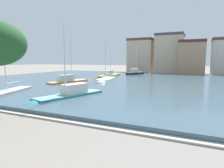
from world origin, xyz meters
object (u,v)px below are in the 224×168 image
at_px(sailboat_white, 106,81).
at_px(sailboat_teal, 67,95).
at_px(sailboat_orange, 71,81).
at_px(sailboat_grey, 6,94).
at_px(sailboat_yellow, 111,75).
at_px(sailboat_black, 136,73).

distance_m(sailboat_white, sailboat_teal, 15.76).
relative_size(sailboat_orange, sailboat_grey, 1.07).
relative_size(sailboat_yellow, sailboat_grey, 1.10).
bearing_deg(sailboat_grey, sailboat_black, 83.18).
xyz_separation_m(sailboat_yellow, sailboat_black, (3.14, 9.96, 0.06)).
relative_size(sailboat_yellow, sailboat_orange, 1.03).
bearing_deg(sailboat_grey, sailboat_teal, 9.01).
bearing_deg(sailboat_black, sailboat_yellow, -107.49).
xyz_separation_m(sailboat_yellow, sailboat_orange, (-1.38, -13.51, -0.05)).
bearing_deg(sailboat_white, sailboat_orange, -139.91).
bearing_deg(sailboat_black, sailboat_orange, -100.89).
distance_m(sailboat_white, sailboat_black, 19.46).
height_order(sailboat_teal, sailboat_black, sailboat_black).
bearing_deg(sailboat_white, sailboat_black, 90.75).
distance_m(sailboat_teal, sailboat_black, 35.07).
distance_m(sailboat_black, sailboat_grey, 36.38).
bearing_deg(sailboat_grey, sailboat_yellow, 87.41).
bearing_deg(sailboat_yellow, sailboat_teal, -75.32).
distance_m(sailboat_orange, sailboat_teal, 13.90).
height_order(sailboat_yellow, sailboat_orange, sailboat_orange).
bearing_deg(sailboat_white, sailboat_grey, -105.35).
height_order(sailboat_white, sailboat_grey, sailboat_grey).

